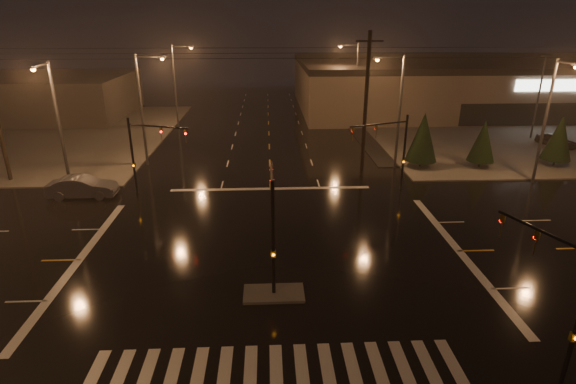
% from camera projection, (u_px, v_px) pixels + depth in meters
% --- Properties ---
extents(ground, '(140.00, 140.00, 0.00)m').
position_uv_depth(ground, '(273.00, 255.00, 25.98)').
color(ground, black).
rests_on(ground, ground).
extents(sidewalk_ne, '(36.00, 36.00, 0.12)m').
position_uv_depth(sidewalk_ne, '(512.00, 130.00, 55.25)').
color(sidewalk_ne, '#4D4A45').
rests_on(sidewalk_ne, ground).
extents(sidewalk_nw, '(36.00, 36.00, 0.12)m').
position_uv_depth(sidewalk_nw, '(13.00, 136.00, 52.61)').
color(sidewalk_nw, '#4D4A45').
rests_on(sidewalk_nw, ground).
extents(median_island, '(3.00, 1.60, 0.15)m').
position_uv_depth(median_island, '(274.00, 293.00, 22.22)').
color(median_island, '#4D4A45').
rests_on(median_island, ground).
extents(crosswalk, '(15.00, 2.60, 0.01)m').
position_uv_depth(crosswalk, '(276.00, 367.00, 17.58)').
color(crosswalk, beige).
rests_on(crosswalk, ground).
extents(stop_bar_far, '(16.00, 0.50, 0.01)m').
position_uv_depth(stop_bar_far, '(271.00, 189.00, 36.23)').
color(stop_bar_far, beige).
rests_on(stop_bar_far, ground).
extents(parking_lot, '(50.00, 24.00, 0.08)m').
position_uv_depth(parking_lot, '(562.00, 134.00, 53.61)').
color(parking_lot, black).
rests_on(parking_lot, ground).
extents(retail_building, '(60.20, 28.30, 7.20)m').
position_uv_depth(retail_building, '(495.00, 82.00, 69.03)').
color(retail_building, '#746353').
rests_on(retail_building, ground).
extents(commercial_block, '(30.00, 18.00, 5.60)m').
position_uv_depth(commercial_block, '(17.00, 96.00, 62.61)').
color(commercial_block, '#3C3634').
rests_on(commercial_block, ground).
extents(signal_mast_median, '(0.25, 4.59, 6.00)m').
position_uv_depth(signal_mast_median, '(273.00, 218.00, 21.77)').
color(signal_mast_median, black).
rests_on(signal_mast_median, ground).
extents(signal_mast_ne, '(4.84, 1.86, 6.00)m').
position_uv_depth(signal_mast_ne, '(393.00, 145.00, 34.49)').
color(signal_mast_ne, black).
rests_on(signal_mast_ne, ground).
extents(signal_mast_nw, '(4.84, 1.86, 6.00)m').
position_uv_depth(signal_mast_nw, '(144.00, 148.00, 33.65)').
color(signal_mast_nw, black).
rests_on(signal_mast_nw, ground).
extents(signal_mast_se, '(1.55, 3.87, 6.00)m').
position_uv_depth(signal_mast_se, '(562.00, 291.00, 16.00)').
color(signal_mast_se, black).
rests_on(signal_mast_se, ground).
extents(streetlight_1, '(2.77, 0.32, 10.00)m').
position_uv_depth(streetlight_1, '(144.00, 103.00, 40.19)').
color(streetlight_1, '#38383A').
rests_on(streetlight_1, ground).
extents(streetlight_2, '(2.77, 0.32, 10.00)m').
position_uv_depth(streetlight_2, '(177.00, 80.00, 55.12)').
color(streetlight_2, '#38383A').
rests_on(streetlight_2, ground).
extents(streetlight_3, '(2.77, 0.32, 10.00)m').
position_uv_depth(streetlight_3, '(397.00, 105.00, 39.31)').
color(streetlight_3, '#38383A').
rests_on(streetlight_3, ground).
extents(streetlight_4, '(2.77, 0.32, 10.00)m').
position_uv_depth(streetlight_4, '(354.00, 78.00, 57.96)').
color(streetlight_4, '#38383A').
rests_on(streetlight_4, ground).
extents(streetlight_5, '(0.32, 2.77, 10.00)m').
position_uv_depth(streetlight_5, '(56.00, 119.00, 33.63)').
color(streetlight_5, '#38383A').
rests_on(streetlight_5, ground).
extents(streetlight_6, '(0.32, 2.77, 10.00)m').
position_uv_depth(streetlight_6, '(549.00, 114.00, 35.30)').
color(streetlight_6, '#38383A').
rests_on(streetlight_6, ground).
extents(utility_pole_1, '(2.20, 0.32, 12.00)m').
position_uv_depth(utility_pole_1, '(366.00, 105.00, 37.19)').
color(utility_pole_1, black).
rests_on(utility_pole_1, ground).
extents(conifer_0, '(2.81, 2.81, 5.09)m').
position_uv_depth(conifer_0, '(423.00, 137.00, 40.42)').
color(conifer_0, black).
rests_on(conifer_0, ground).
extents(conifer_1, '(2.39, 2.39, 4.43)m').
position_uv_depth(conifer_1, '(483.00, 141.00, 40.42)').
color(conifer_1, black).
rests_on(conifer_1, ground).
extents(conifer_2, '(2.59, 2.59, 4.74)m').
position_uv_depth(conifer_2, '(559.00, 138.00, 40.84)').
color(conifer_2, black).
rests_on(conifer_2, ground).
extents(car_parked, '(3.26, 4.53, 1.43)m').
position_uv_depth(car_parked, '(557.00, 140.00, 48.02)').
color(car_parked, black).
rests_on(car_parked, ground).
extents(car_crossing, '(5.09, 1.84, 1.67)m').
position_uv_depth(car_crossing, '(82.00, 187.00, 34.23)').
color(car_crossing, slate).
rests_on(car_crossing, ground).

